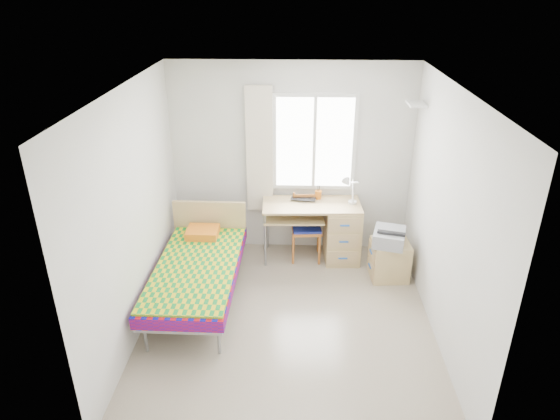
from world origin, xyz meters
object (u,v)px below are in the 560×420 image
object	(u,v)px
bed	(198,268)
chair	(307,223)
desk	(337,229)
cabinet	(389,260)
printer	(389,237)

from	to	relation	value
bed	chair	size ratio (longest dim) A/B	2.24
desk	chair	bearing A→B (deg)	172.33
cabinet	printer	xyz separation A→B (m)	(-0.03, -0.02, 0.35)
cabinet	printer	bearing A→B (deg)	-150.69
chair	printer	bearing A→B (deg)	-31.96
chair	cabinet	world-z (taller)	chair
desk	cabinet	bearing A→B (deg)	-38.37
cabinet	printer	size ratio (longest dim) A/B	0.98
chair	printer	xyz separation A→B (m)	(1.01, -0.53, 0.09)
printer	cabinet	bearing A→B (deg)	47.81
chair	cabinet	distance (m)	1.19
bed	cabinet	xyz separation A→B (m)	(2.34, 0.55, -0.17)
desk	chair	size ratio (longest dim) A/B	1.46
chair	printer	distance (m)	1.14
chair	cabinet	size ratio (longest dim) A/B	1.79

